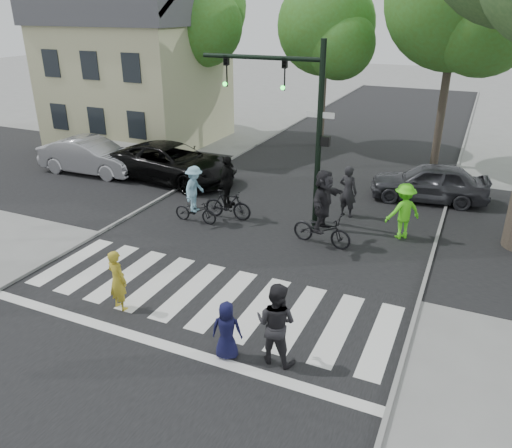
{
  "coord_description": "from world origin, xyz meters",
  "views": [
    {
      "loc": [
        5.74,
        -8.54,
        6.83
      ],
      "look_at": [
        0.5,
        3.0,
        1.3
      ],
      "focal_mm": 35.0,
      "sensor_mm": 36.0,
      "label": 1
    }
  ],
  "objects_px": {
    "car_suv": "(173,163)",
    "car_grey": "(429,182)",
    "car_silver": "(91,156)",
    "pedestrian_adult": "(276,323)",
    "pedestrian_woman": "(117,280)",
    "cyclist_mid": "(228,194)",
    "pedestrian_child": "(227,330)",
    "cyclist_left": "(195,198)",
    "cyclist_right": "(323,212)",
    "traffic_signal": "(294,109)"
  },
  "relations": [
    {
      "from": "traffic_signal",
      "to": "pedestrian_child",
      "type": "relative_size",
      "value": 4.58
    },
    {
      "from": "cyclist_mid",
      "to": "car_suv",
      "type": "height_order",
      "value": "cyclist_mid"
    },
    {
      "from": "traffic_signal",
      "to": "pedestrian_child",
      "type": "distance_m",
      "value": 7.95
    },
    {
      "from": "car_silver",
      "to": "cyclist_left",
      "type": "bearing_deg",
      "value": -114.83
    },
    {
      "from": "pedestrian_adult",
      "to": "car_suv",
      "type": "distance_m",
      "value": 12.48
    },
    {
      "from": "pedestrian_woman",
      "to": "cyclist_left",
      "type": "bearing_deg",
      "value": -65.19
    },
    {
      "from": "cyclist_left",
      "to": "car_suv",
      "type": "height_order",
      "value": "cyclist_left"
    },
    {
      "from": "traffic_signal",
      "to": "cyclist_mid",
      "type": "xyz_separation_m",
      "value": [
        -2.19,
        -0.43,
        -2.98
      ]
    },
    {
      "from": "car_grey",
      "to": "cyclist_right",
      "type": "bearing_deg",
      "value": -33.35
    },
    {
      "from": "pedestrian_adult",
      "to": "cyclist_left",
      "type": "relative_size",
      "value": 0.91
    },
    {
      "from": "pedestrian_woman",
      "to": "cyclist_right",
      "type": "height_order",
      "value": "cyclist_right"
    },
    {
      "from": "pedestrian_child",
      "to": "pedestrian_adult",
      "type": "height_order",
      "value": "pedestrian_adult"
    },
    {
      "from": "cyclist_left",
      "to": "cyclist_right",
      "type": "bearing_deg",
      "value": 1.18
    },
    {
      "from": "car_suv",
      "to": "pedestrian_adult",
      "type": "bearing_deg",
      "value": -131.92
    },
    {
      "from": "car_grey",
      "to": "pedestrian_adult",
      "type": "bearing_deg",
      "value": -17.04
    },
    {
      "from": "cyclist_mid",
      "to": "cyclist_left",
      "type": "bearing_deg",
      "value": -138.94
    },
    {
      "from": "pedestrian_adult",
      "to": "car_silver",
      "type": "height_order",
      "value": "pedestrian_adult"
    },
    {
      "from": "car_silver",
      "to": "car_grey",
      "type": "relative_size",
      "value": 1.1
    },
    {
      "from": "car_silver",
      "to": "car_grey",
      "type": "xyz_separation_m",
      "value": [
        14.06,
        2.59,
        -0.05
      ]
    },
    {
      "from": "car_suv",
      "to": "car_grey",
      "type": "xyz_separation_m",
      "value": [
        10.19,
        1.99,
        -0.05
      ]
    },
    {
      "from": "traffic_signal",
      "to": "car_grey",
      "type": "distance_m",
      "value": 6.65
    },
    {
      "from": "cyclist_mid",
      "to": "car_suv",
      "type": "distance_m",
      "value": 4.9
    },
    {
      "from": "pedestrian_woman",
      "to": "pedestrian_adult",
      "type": "bearing_deg",
      "value": -169.6
    },
    {
      "from": "car_suv",
      "to": "car_silver",
      "type": "height_order",
      "value": "car_suv"
    },
    {
      "from": "pedestrian_woman",
      "to": "car_suv",
      "type": "xyz_separation_m",
      "value": [
        -4.26,
        8.91,
        0.0
      ]
    },
    {
      "from": "pedestrian_woman",
      "to": "cyclist_mid",
      "type": "height_order",
      "value": "cyclist_mid"
    },
    {
      "from": "cyclist_right",
      "to": "traffic_signal",
      "type": "bearing_deg",
      "value": 142.79
    },
    {
      "from": "pedestrian_woman",
      "to": "car_silver",
      "type": "relative_size",
      "value": 0.33
    },
    {
      "from": "pedestrian_child",
      "to": "car_silver",
      "type": "distance_m",
      "value": 14.43
    },
    {
      "from": "pedestrian_child",
      "to": "car_suv",
      "type": "xyz_separation_m",
      "value": [
        -7.51,
        9.47,
        0.13
      ]
    },
    {
      "from": "cyclist_mid",
      "to": "car_silver",
      "type": "xyz_separation_m",
      "value": [
        -7.92,
        2.16,
        -0.14
      ]
    },
    {
      "from": "pedestrian_child",
      "to": "cyclist_left",
      "type": "distance_m",
      "value": 7.37
    },
    {
      "from": "cyclist_right",
      "to": "pedestrian_child",
      "type": "bearing_deg",
      "value": -91.49
    },
    {
      "from": "pedestrian_adult",
      "to": "cyclist_mid",
      "type": "bearing_deg",
      "value": -52.27
    },
    {
      "from": "pedestrian_woman",
      "to": "car_grey",
      "type": "bearing_deg",
      "value": -104.82
    },
    {
      "from": "pedestrian_child",
      "to": "cyclist_left",
      "type": "xyz_separation_m",
      "value": [
        -4.32,
        5.97,
        0.21
      ]
    },
    {
      "from": "traffic_signal",
      "to": "cyclist_right",
      "type": "bearing_deg",
      "value": -37.21
    },
    {
      "from": "pedestrian_woman",
      "to": "cyclist_mid",
      "type": "bearing_deg",
      "value": -74.38
    },
    {
      "from": "pedestrian_child",
      "to": "car_grey",
      "type": "relative_size",
      "value": 0.31
    },
    {
      "from": "pedestrian_child",
      "to": "car_grey",
      "type": "xyz_separation_m",
      "value": [
        2.67,
        11.46,
        0.08
      ]
    },
    {
      "from": "pedestrian_woman",
      "to": "car_silver",
      "type": "height_order",
      "value": "pedestrian_woman"
    },
    {
      "from": "car_suv",
      "to": "car_silver",
      "type": "distance_m",
      "value": 3.92
    },
    {
      "from": "traffic_signal",
      "to": "cyclist_mid",
      "type": "relative_size",
      "value": 2.67
    },
    {
      "from": "cyclist_left",
      "to": "cyclist_right",
      "type": "relative_size",
      "value": 0.82
    },
    {
      "from": "pedestrian_woman",
      "to": "car_suv",
      "type": "height_order",
      "value": "car_suv"
    },
    {
      "from": "cyclist_mid",
      "to": "pedestrian_woman",
      "type": "bearing_deg",
      "value": -88.1
    },
    {
      "from": "pedestrian_woman",
      "to": "pedestrian_child",
      "type": "height_order",
      "value": "pedestrian_woman"
    },
    {
      "from": "cyclist_left",
      "to": "car_silver",
      "type": "bearing_deg",
      "value": 157.65
    },
    {
      "from": "pedestrian_child",
      "to": "car_suv",
      "type": "height_order",
      "value": "car_suv"
    },
    {
      "from": "cyclist_right",
      "to": "car_suv",
      "type": "height_order",
      "value": "cyclist_right"
    }
  ]
}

